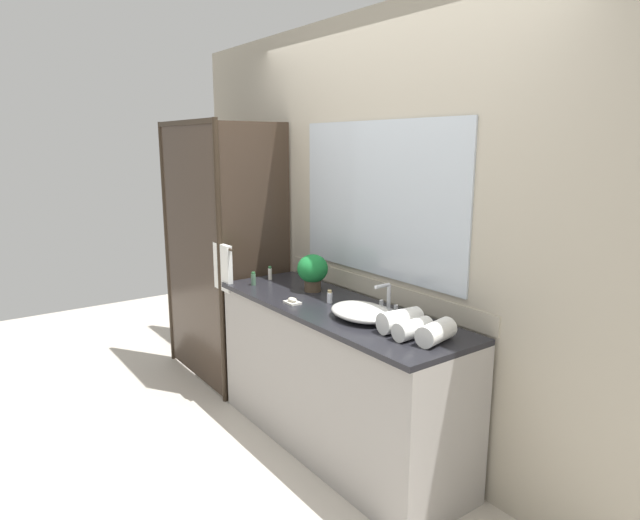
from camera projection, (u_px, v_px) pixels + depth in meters
name	position (u px, v px, depth m)	size (l,w,h in m)	color
ground_plane	(334.00, 446.00, 3.39)	(8.00, 8.00, 0.00)	beige
wall_back_with_mirror	(381.00, 232.00, 3.32)	(4.40, 0.06, 2.60)	#B2A893
vanity_cabinet	(336.00, 377.00, 3.30)	(1.80, 0.58, 0.90)	#9E9993
shower_enclosure	(211.00, 254.00, 4.08)	(1.20, 0.59, 2.00)	#2D2319
sink_basin	(361.00, 312.00, 2.96)	(0.39, 0.28, 0.08)	white
faucet	(388.00, 303.00, 3.07)	(0.17, 0.12, 0.17)	silver
potted_plant	(313.00, 270.00, 3.51)	(0.20, 0.20, 0.24)	#473828
soap_dish	(292.00, 301.00, 3.25)	(0.10, 0.07, 0.04)	silver
amenity_bottle_conditioner	(270.00, 273.00, 3.82)	(0.03, 0.03, 0.09)	silver
amenity_bottle_shampoo	(330.00, 297.00, 3.26)	(0.03, 0.03, 0.08)	silver
amenity_bottle_lotion	(253.00, 279.00, 3.67)	(0.03, 0.03, 0.09)	#4C7056
rolled_towel_near_edge	(436.00, 332.00, 2.60)	(0.10, 0.10, 0.22)	white
rolled_towel_middle	(413.00, 329.00, 2.67)	(0.09, 0.09, 0.21)	white
rolled_towel_far_edge	(400.00, 321.00, 2.76)	(0.11, 0.11, 0.23)	white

